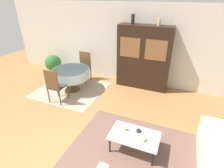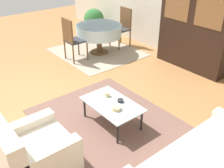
# 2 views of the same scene
# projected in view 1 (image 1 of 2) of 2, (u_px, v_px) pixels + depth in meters

# --- Properties ---
(ground_plane) EXTENTS (14.00, 14.00, 0.00)m
(ground_plane) POSITION_uv_depth(u_px,v_px,m) (78.00, 151.00, 3.64)
(ground_plane) COLOR #9E6B3D
(wall_back) EXTENTS (10.00, 0.06, 2.70)m
(wall_back) POSITION_uv_depth(u_px,v_px,m) (131.00, 45.00, 5.99)
(wall_back) COLOR beige
(wall_back) RESTS_ON ground_plane
(area_rug) EXTENTS (2.67, 1.99, 0.01)m
(area_rug) POSITION_uv_depth(u_px,v_px,m) (135.00, 151.00, 3.65)
(area_rug) COLOR brown
(area_rug) RESTS_ON ground_plane
(dining_rug) EXTENTS (2.16, 1.97, 0.01)m
(dining_rug) POSITION_uv_depth(u_px,v_px,m) (71.00, 90.00, 5.96)
(dining_rug) COLOR gray
(dining_rug) RESTS_ON ground_plane
(coffee_table) EXTENTS (0.99, 0.61, 0.39)m
(coffee_table) POSITION_uv_depth(u_px,v_px,m) (134.00, 137.00, 3.52)
(coffee_table) COLOR black
(coffee_table) RESTS_ON area_rug
(display_cabinet) EXTENTS (1.70, 0.47, 2.08)m
(display_cabinet) POSITION_uv_depth(u_px,v_px,m) (143.00, 58.00, 5.73)
(display_cabinet) COLOR black
(display_cabinet) RESTS_ON ground_plane
(dining_table) EXTENTS (1.18, 1.18, 0.76)m
(dining_table) POSITION_uv_depth(u_px,v_px,m) (71.00, 73.00, 5.67)
(dining_table) COLOR brown
(dining_table) RESTS_ON dining_rug
(dining_chair_near) EXTENTS (0.44, 0.44, 1.06)m
(dining_chair_near) POSITION_uv_depth(u_px,v_px,m) (55.00, 84.00, 5.01)
(dining_chair_near) COLOR brown
(dining_chair_near) RESTS_ON dining_rug
(dining_chair_far) EXTENTS (0.44, 0.44, 1.06)m
(dining_chair_far) POSITION_uv_depth(u_px,v_px,m) (84.00, 65.00, 6.35)
(dining_chair_far) COLOR brown
(dining_chair_far) RESTS_ON dining_rug
(cup) EXTENTS (0.09, 0.09, 0.07)m
(cup) POSITION_uv_depth(u_px,v_px,m) (125.00, 129.00, 3.62)
(cup) COLOR tan
(cup) RESTS_ON coffee_table
(bowl) EXTENTS (0.14, 0.14, 0.06)m
(bowl) POSITION_uv_depth(u_px,v_px,m) (142.00, 139.00, 3.38)
(bowl) COLOR tan
(bowl) RESTS_ON coffee_table
(bowl_small) EXTENTS (0.10, 0.10, 0.05)m
(bowl_small) POSITION_uv_depth(u_px,v_px,m) (139.00, 131.00, 3.59)
(bowl_small) COLOR #232328
(bowl_small) RESTS_ON coffee_table
(vase_tall) EXTENTS (0.11, 0.11, 0.29)m
(vase_tall) POSITION_uv_depth(u_px,v_px,m) (133.00, 19.00, 5.33)
(vase_tall) COLOR #232328
(vase_tall) RESTS_ON display_cabinet
(vase_short) EXTENTS (0.10, 0.10, 0.19)m
(vase_short) POSITION_uv_depth(u_px,v_px,m) (159.00, 22.00, 5.08)
(vase_short) COLOR tan
(vase_short) RESTS_ON display_cabinet
(potted_plant) EXTENTS (0.64, 0.64, 0.78)m
(potted_plant) POSITION_uv_depth(u_px,v_px,m) (53.00, 63.00, 7.00)
(potted_plant) COLOR #93664C
(potted_plant) RESTS_ON ground_plane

